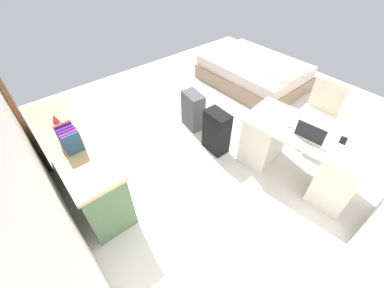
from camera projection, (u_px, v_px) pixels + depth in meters
ground_plane at (232, 136)px, 3.90m from camera, size 5.99×5.99×0.00m
wall_back at (14, 140)px, 1.80m from camera, size 4.07×0.10×2.73m
door_wooden at (6, 92)px, 2.91m from camera, size 0.88×0.05×2.04m
desk at (299, 153)px, 3.07m from camera, size 1.52×0.85×0.74m
office_chair at (316, 118)px, 3.54m from camera, size 0.52×0.52×0.94m
credenza at (79, 163)px, 2.94m from camera, size 1.80×0.48×0.80m
bed at (254, 73)px, 4.89m from camera, size 1.93×1.44×0.58m
suitcase_black at (216, 132)px, 3.47m from camera, size 0.36×0.23×0.64m
suitcase_spare_grey at (193, 111)px, 3.87m from camera, size 0.39×0.26×0.60m
laptop at (311, 134)px, 2.72m from camera, size 0.34×0.26×0.21m
computer_mouse at (290, 125)px, 2.89m from camera, size 0.07×0.11×0.03m
cell_phone_near_laptop at (343, 140)px, 2.71m from camera, size 0.09×0.15×0.01m
book_row at (69, 138)px, 2.50m from camera, size 0.27×0.17×0.24m
figurine_small at (55, 119)px, 2.82m from camera, size 0.08×0.08×0.11m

